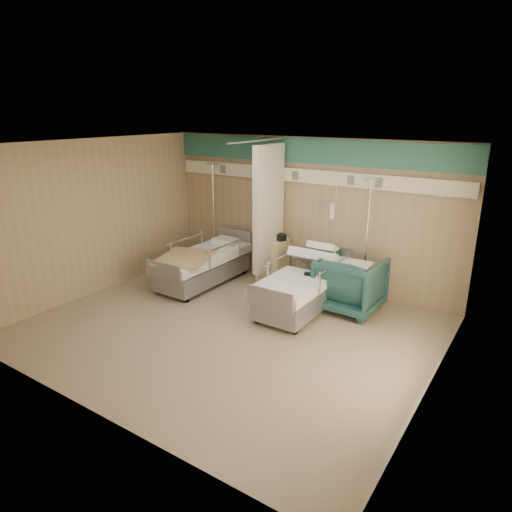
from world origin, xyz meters
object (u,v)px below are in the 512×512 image
(iv_stand_right, at_px, (364,276))
(iv_stand_left, at_px, (215,245))
(visitor_armchair, at_px, (350,284))
(bed_left, at_px, (203,268))
(bed_right, at_px, (303,292))
(bedside_cabinet, at_px, (273,260))

(iv_stand_right, relative_size, iv_stand_left, 0.98)
(visitor_armchair, bearing_deg, bed_left, 10.35)
(bed_left, distance_m, iv_stand_right, 3.07)
(visitor_armchair, relative_size, iv_stand_left, 0.46)
(bed_left, distance_m, iv_stand_left, 1.10)
(visitor_armchair, bearing_deg, iv_stand_right, -91.00)
(bed_right, bearing_deg, bedside_cabinet, 141.95)
(iv_stand_right, bearing_deg, bedside_cabinet, -177.71)
(iv_stand_left, bearing_deg, iv_stand_right, -0.10)
(iv_stand_right, bearing_deg, bed_right, -125.96)
(bed_right, distance_m, bedside_cabinet, 1.46)
(bed_right, bearing_deg, iv_stand_right, 54.04)
(bed_left, bearing_deg, iv_stand_left, 116.10)
(bed_right, bearing_deg, bed_left, 180.00)
(bedside_cabinet, relative_size, iv_stand_right, 0.39)
(bed_right, bearing_deg, visitor_armchair, 32.10)
(bedside_cabinet, bearing_deg, bed_left, -139.40)
(bedside_cabinet, relative_size, iv_stand_left, 0.38)
(iv_stand_right, bearing_deg, bed_left, -161.47)
(bed_right, height_order, bedside_cabinet, bedside_cabinet)
(bed_right, relative_size, bed_left, 1.00)
(visitor_armchair, bearing_deg, iv_stand_left, -7.43)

